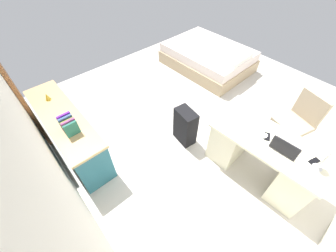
# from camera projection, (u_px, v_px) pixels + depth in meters

# --- Properties ---
(ground_plane) EXTENTS (5.81, 5.81, 0.00)m
(ground_plane) POSITION_uv_depth(u_px,v_px,m) (205.00, 121.00, 3.85)
(ground_plane) COLOR beige
(wall_back) EXTENTS (4.61, 0.10, 2.89)m
(wall_back) POSITION_uv_depth(u_px,v_px,m) (29.00, 139.00, 1.72)
(wall_back) COLOR white
(wall_back) RESTS_ON ground_plane
(door_wooden) EXTENTS (0.88, 0.05, 2.04)m
(door_wooden) POSITION_uv_depth(u_px,v_px,m) (10.00, 82.00, 2.96)
(door_wooden) COLOR brown
(door_wooden) RESTS_ON ground_plane
(desk) EXTENTS (1.48, 0.75, 0.73)m
(desk) POSITION_uv_depth(u_px,v_px,m) (261.00, 156.00, 2.87)
(desk) COLOR beige
(desk) RESTS_ON ground_plane
(office_chair) EXTENTS (0.57, 0.57, 0.94)m
(office_chair) POSITION_uv_depth(u_px,v_px,m) (294.00, 125.00, 3.22)
(office_chair) COLOR black
(office_chair) RESTS_ON ground_plane
(credenza) EXTENTS (1.80, 0.48, 0.74)m
(credenza) POSITION_uv_depth(u_px,v_px,m) (70.00, 133.00, 3.18)
(credenza) COLOR #235B6B
(credenza) RESTS_ON ground_plane
(bed) EXTENTS (1.94, 1.46, 0.58)m
(bed) POSITION_uv_depth(u_px,v_px,m) (208.00, 57.00, 4.91)
(bed) COLOR tan
(bed) RESTS_ON ground_plane
(suitcase_black) EXTENTS (0.39, 0.26, 0.63)m
(suitcase_black) POSITION_uv_depth(u_px,v_px,m) (185.00, 126.00, 3.34)
(suitcase_black) COLOR black
(suitcase_black) RESTS_ON ground_plane
(laptop) EXTENTS (0.32, 0.24, 0.21)m
(laptop) POSITION_uv_depth(u_px,v_px,m) (285.00, 148.00, 2.48)
(laptop) COLOR #333338
(laptop) RESTS_ON desk
(computer_mouse) EXTENTS (0.07, 0.10, 0.03)m
(computer_mouse) POSITION_uv_depth(u_px,v_px,m) (265.00, 136.00, 2.65)
(computer_mouse) COLOR white
(computer_mouse) RESTS_ON desk
(cell_phone_near_laptop) EXTENTS (0.10, 0.15, 0.01)m
(cell_phone_near_laptop) POSITION_uv_depth(u_px,v_px,m) (314.00, 161.00, 2.40)
(cell_phone_near_laptop) COLOR black
(cell_phone_near_laptop) RESTS_ON desk
(cell_phone_by_mouse) EXTENTS (0.12, 0.15, 0.01)m
(cell_phone_by_mouse) POSITION_uv_depth(u_px,v_px,m) (267.00, 137.00, 2.65)
(cell_phone_by_mouse) COLOR black
(cell_phone_by_mouse) RESTS_ON desk
(desk_lamp) EXTENTS (0.16, 0.11, 0.34)m
(desk_lamp) POSITION_uv_depth(u_px,v_px,m) (326.00, 152.00, 2.18)
(desk_lamp) COLOR silver
(desk_lamp) RESTS_ON desk
(book_row) EXTENTS (0.23, 0.17, 0.24)m
(book_row) POSITION_uv_depth(u_px,v_px,m) (68.00, 124.00, 2.64)
(book_row) COLOR #266757
(book_row) RESTS_ON credenza
(figurine_small) EXTENTS (0.08, 0.08, 0.11)m
(figurine_small) POSITION_uv_depth(u_px,v_px,m) (47.00, 97.00, 3.09)
(figurine_small) COLOR gold
(figurine_small) RESTS_ON credenza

